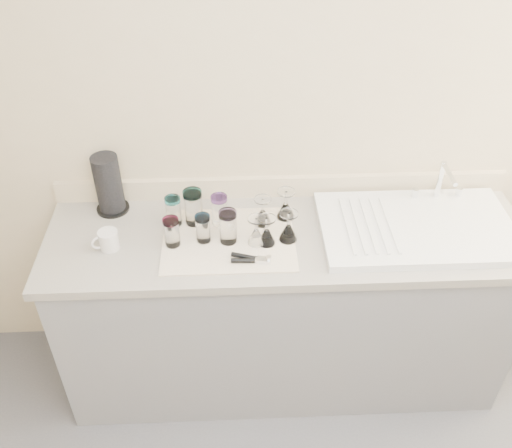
{
  "coord_description": "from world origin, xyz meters",
  "views": [
    {
      "loc": [
        -0.22,
        -0.66,
        2.44
      ],
      "look_at": [
        -0.14,
        1.15,
        1.0
      ],
      "focal_mm": 40.0,
      "sensor_mm": 36.0,
      "label": 1
    }
  ],
  "objects_px": {
    "goblet_front_left": "(256,234)",
    "tumbler_blue": "(203,228)",
    "tumbler_cyan": "(193,207)",
    "tumbler_purple": "(219,210)",
    "paper_towel_roll": "(109,185)",
    "goblet_back_right": "(286,208)",
    "white_mug": "(108,240)",
    "sink_unit": "(417,227)",
    "goblet_front_right": "(288,230)",
    "can_opener": "(251,259)",
    "tumbler_teal": "(174,211)",
    "tumbler_lavender": "(228,227)",
    "tumbler_magenta": "(172,232)",
    "goblet_extra": "(267,235)",
    "goblet_back_left": "(263,215)"
  },
  "relations": [
    {
      "from": "tumbler_cyan",
      "to": "tumbler_blue",
      "type": "xyz_separation_m",
      "value": [
        0.04,
        -0.12,
        -0.02
      ]
    },
    {
      "from": "white_mug",
      "to": "sink_unit",
      "type": "bearing_deg",
      "value": 2.58
    },
    {
      "from": "tumbler_teal",
      "to": "goblet_front_right",
      "type": "distance_m",
      "value": 0.5
    },
    {
      "from": "tumbler_magenta",
      "to": "goblet_extra",
      "type": "xyz_separation_m",
      "value": [
        0.39,
        -0.01,
        -0.02
      ]
    },
    {
      "from": "tumbler_lavender",
      "to": "goblet_back_left",
      "type": "distance_m",
      "value": 0.19
    },
    {
      "from": "tumbler_lavender",
      "to": "goblet_front_right",
      "type": "distance_m",
      "value": 0.25
    },
    {
      "from": "white_mug",
      "to": "tumbler_purple",
      "type": "bearing_deg",
      "value": 16.64
    },
    {
      "from": "white_mug",
      "to": "paper_towel_roll",
      "type": "relative_size",
      "value": 0.45
    },
    {
      "from": "tumbler_blue",
      "to": "paper_towel_roll",
      "type": "xyz_separation_m",
      "value": [
        -0.41,
        0.24,
        0.06
      ]
    },
    {
      "from": "goblet_front_right",
      "to": "goblet_extra",
      "type": "xyz_separation_m",
      "value": [
        -0.09,
        -0.02,
        -0.0
      ]
    },
    {
      "from": "tumbler_blue",
      "to": "can_opener",
      "type": "height_order",
      "value": "tumbler_blue"
    },
    {
      "from": "tumbler_teal",
      "to": "sink_unit",
      "type": "bearing_deg",
      "value": -4.6
    },
    {
      "from": "goblet_front_left",
      "to": "tumbler_blue",
      "type": "bearing_deg",
      "value": 173.64
    },
    {
      "from": "tumbler_magenta",
      "to": "paper_towel_roll",
      "type": "height_order",
      "value": "paper_towel_roll"
    },
    {
      "from": "tumbler_cyan",
      "to": "tumbler_teal",
      "type": "bearing_deg",
      "value": -176.6
    },
    {
      "from": "can_opener",
      "to": "goblet_front_left",
      "type": "bearing_deg",
      "value": 77.24
    },
    {
      "from": "sink_unit",
      "to": "tumbler_blue",
      "type": "bearing_deg",
      "value": -177.81
    },
    {
      "from": "tumbler_teal",
      "to": "tumbler_blue",
      "type": "relative_size",
      "value": 1.07
    },
    {
      "from": "white_mug",
      "to": "goblet_back_left",
      "type": "bearing_deg",
      "value": 11.23
    },
    {
      "from": "goblet_back_left",
      "to": "goblet_front_left",
      "type": "bearing_deg",
      "value": -104.59
    },
    {
      "from": "sink_unit",
      "to": "tumbler_magenta",
      "type": "distance_m",
      "value": 1.04
    },
    {
      "from": "tumbler_lavender",
      "to": "tumbler_teal",
      "type": "bearing_deg",
      "value": 151.27
    },
    {
      "from": "can_opener",
      "to": "paper_towel_roll",
      "type": "distance_m",
      "value": 0.72
    },
    {
      "from": "tumbler_magenta",
      "to": "tumbler_blue",
      "type": "distance_m",
      "value": 0.13
    },
    {
      "from": "tumbler_cyan",
      "to": "tumbler_lavender",
      "type": "relative_size",
      "value": 1.08
    },
    {
      "from": "goblet_extra",
      "to": "tumbler_blue",
      "type": "bearing_deg",
      "value": 173.62
    },
    {
      "from": "goblet_back_left",
      "to": "white_mug",
      "type": "xyz_separation_m",
      "value": [
        -0.64,
        -0.13,
        -0.01
      ]
    },
    {
      "from": "goblet_front_left",
      "to": "goblet_front_right",
      "type": "distance_m",
      "value": 0.13
    },
    {
      "from": "goblet_back_left",
      "to": "white_mug",
      "type": "relative_size",
      "value": 1.06
    },
    {
      "from": "goblet_front_right",
      "to": "white_mug",
      "type": "bearing_deg",
      "value": -178.86
    },
    {
      "from": "tumbler_teal",
      "to": "can_opener",
      "type": "distance_m",
      "value": 0.41
    },
    {
      "from": "can_opener",
      "to": "goblet_back_right",
      "type": "bearing_deg",
      "value": 60.26
    },
    {
      "from": "tumbler_purple",
      "to": "goblet_back_right",
      "type": "relative_size",
      "value": 1.02
    },
    {
      "from": "tumbler_lavender",
      "to": "goblet_front_right",
      "type": "bearing_deg",
      "value": -0.04
    },
    {
      "from": "tumbler_teal",
      "to": "can_opener",
      "type": "relative_size",
      "value": 0.84
    },
    {
      "from": "tumbler_purple",
      "to": "paper_towel_roll",
      "type": "relative_size",
      "value": 0.51
    },
    {
      "from": "tumbler_magenta",
      "to": "goblet_front_left",
      "type": "relative_size",
      "value": 1.03
    },
    {
      "from": "can_opener",
      "to": "tumbler_cyan",
      "type": "bearing_deg",
      "value": 131.92
    },
    {
      "from": "goblet_back_left",
      "to": "goblet_extra",
      "type": "bearing_deg",
      "value": -85.99
    },
    {
      "from": "sink_unit",
      "to": "tumbler_cyan",
      "type": "bearing_deg",
      "value": 174.69
    },
    {
      "from": "tumbler_magenta",
      "to": "white_mug",
      "type": "relative_size",
      "value": 1.06
    },
    {
      "from": "tumbler_cyan",
      "to": "goblet_back_right",
      "type": "relative_size",
      "value": 1.17
    },
    {
      "from": "tumbler_teal",
      "to": "paper_towel_roll",
      "type": "xyz_separation_m",
      "value": [
        -0.28,
        0.12,
        0.06
      ]
    },
    {
      "from": "tumbler_magenta",
      "to": "paper_towel_roll",
      "type": "xyz_separation_m",
      "value": [
        -0.29,
        0.26,
        0.06
      ]
    },
    {
      "from": "tumbler_blue",
      "to": "can_opener",
      "type": "bearing_deg",
      "value": -36.01
    },
    {
      "from": "can_opener",
      "to": "paper_towel_roll",
      "type": "bearing_deg",
      "value": 147.74
    },
    {
      "from": "tumbler_cyan",
      "to": "goblet_front_left",
      "type": "bearing_deg",
      "value": -29.4
    },
    {
      "from": "goblet_back_right",
      "to": "white_mug",
      "type": "relative_size",
      "value": 1.12
    },
    {
      "from": "tumbler_purple",
      "to": "white_mug",
      "type": "height_order",
      "value": "tumbler_purple"
    },
    {
      "from": "tumbler_purple",
      "to": "goblet_back_left",
      "type": "bearing_deg",
      "value": -2.86
    }
  ]
}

